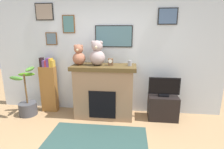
{
  "coord_description": "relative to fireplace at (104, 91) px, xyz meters",
  "views": [
    {
      "loc": [
        0.59,
        -1.93,
        1.84
      ],
      "look_at": [
        0.18,
        1.65,
        0.95
      ],
      "focal_mm": 28.07,
      "sensor_mm": 36.0,
      "label": 1
    }
  ],
  "objects": [
    {
      "name": "television",
      "position": [
        1.26,
        -0.01,
        0.13
      ],
      "size": [
        0.64,
        0.14,
        0.4
      ],
      "color": "black",
      "rests_on": "tv_stand"
    },
    {
      "name": "mantel_clock",
      "position": [
        0.14,
        -0.02,
        0.64
      ],
      "size": [
        0.1,
        0.08,
        0.15
      ],
      "color": "brown",
      "rests_on": "fireplace"
    },
    {
      "name": "teddy_bear_cream",
      "position": [
        -0.14,
        -0.02,
        0.8
      ],
      "size": [
        0.32,
        0.32,
        0.52
      ],
      "color": "#A08B8B",
      "rests_on": "fireplace"
    },
    {
      "name": "teddy_bear_tan",
      "position": [
        -0.53,
        -0.02,
        0.76
      ],
      "size": [
        0.27,
        0.27,
        0.43
      ],
      "color": "#985C44",
      "rests_on": "fireplace"
    },
    {
      "name": "potted_plant",
      "position": [
        -1.71,
        -0.17,
        -0.29
      ],
      "size": [
        0.45,
        0.52,
        1.1
      ],
      "color": "#3F3F44",
      "rests_on": "ground_plane"
    },
    {
      "name": "bookshelf",
      "position": [
        -1.31,
        0.09,
        0.01
      ],
      "size": [
        0.36,
        0.16,
        1.27
      ],
      "color": "#905D2A",
      "rests_on": "ground_plane"
    },
    {
      "name": "back_wall",
      "position": [
        -0.01,
        0.35,
        0.73
      ],
      "size": [
        5.2,
        0.15,
        2.6
      ],
      "color": "silver",
      "rests_on": "ground_plane"
    },
    {
      "name": "area_rug",
      "position": [
        -0.0,
        -0.97,
        -0.58
      ],
      "size": [
        1.77,
        1.06,
        0.01
      ],
      "primitive_type": "cube",
      "color": "#28433F",
      "rests_on": "ground_plane"
    },
    {
      "name": "candle_jar",
      "position": [
        0.54,
        -0.02,
        0.62
      ],
      "size": [
        0.08,
        0.08,
        0.11
      ],
      "primitive_type": "cylinder",
      "color": "gray",
      "rests_on": "fireplace"
    },
    {
      "name": "tv_stand",
      "position": [
        1.26,
        -0.01,
        -0.32
      ],
      "size": [
        0.61,
        0.4,
        0.52
      ],
      "primitive_type": "cube",
      "color": "black",
      "rests_on": "ground_plane"
    },
    {
      "name": "fireplace",
      "position": [
        0.0,
        0.0,
        0.0
      ],
      "size": [
        1.35,
        0.64,
        1.15
      ],
      "color": "#957153",
      "rests_on": "ground_plane"
    }
  ]
}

